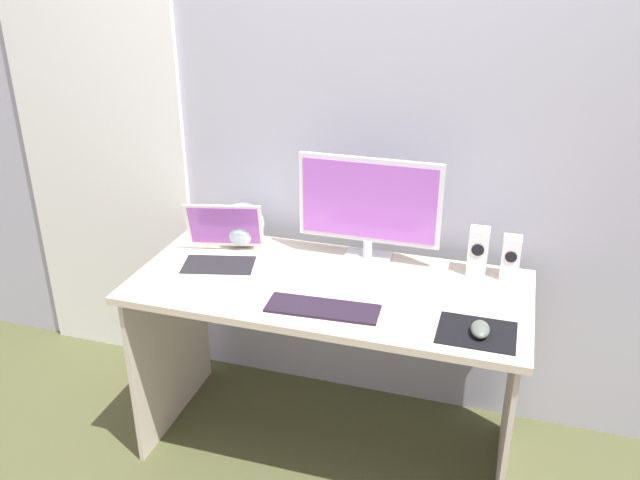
{
  "coord_description": "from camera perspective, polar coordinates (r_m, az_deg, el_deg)",
  "views": [
    {
      "loc": [
        0.6,
        -2.07,
        1.91
      ],
      "look_at": [
        -0.03,
        -0.02,
        0.93
      ],
      "focal_mm": 37.3,
      "sensor_mm": 36.0,
      "label": 1
    }
  ],
  "objects": [
    {
      "name": "ground_plane",
      "position": [
        2.88,
        0.68,
        -17.08
      ],
      "size": [
        8.0,
        8.0,
        0.0
      ],
      "primitive_type": "plane",
      "color": "#454829"
    },
    {
      "name": "fishbowl",
      "position": [
        2.74,
        -6.66,
        1.32
      ],
      "size": [
        0.18,
        0.18,
        0.18
      ],
      "primitive_type": "sphere",
      "color": "silver",
      "rests_on": "desk"
    },
    {
      "name": "desk",
      "position": [
        2.52,
        0.75,
        -6.88
      ],
      "size": [
        1.45,
        0.66,
        0.75
      ],
      "color": "beige",
      "rests_on": "ground_plane"
    },
    {
      "name": "mousepad",
      "position": [
        2.21,
        13.29,
        -7.73
      ],
      "size": [
        0.25,
        0.2,
        0.0
      ],
      "primitive_type": "cube",
      "color": "black",
      "rests_on": "desk"
    },
    {
      "name": "speaker_right",
      "position": [
        2.55,
        16.05,
        -1.47
      ],
      "size": [
        0.07,
        0.07,
        0.17
      ],
      "color": "white",
      "rests_on": "desk"
    },
    {
      "name": "laptop",
      "position": [
        2.61,
        -8.49,
        -1.02
      ],
      "size": [
        0.36,
        0.35,
        0.22
      ],
      "color": "white",
      "rests_on": "desk"
    },
    {
      "name": "monitor",
      "position": [
        2.53,
        4.22,
        2.95
      ],
      "size": [
        0.55,
        0.14,
        0.42
      ],
      "color": "silver",
      "rests_on": "desk"
    },
    {
      "name": "wall_back",
      "position": [
        2.65,
        3.46,
        10.03
      ],
      "size": [
        6.0,
        0.04,
        2.5
      ],
      "primitive_type": "cube",
      "color": "#A6A8B7",
      "rests_on": "ground_plane"
    },
    {
      "name": "door_left",
      "position": [
        3.17,
        -18.1,
        6.77
      ],
      "size": [
        0.82,
        0.02,
        2.02
      ],
      "primitive_type": "cube",
      "color": "white",
      "rests_on": "ground_plane"
    },
    {
      "name": "mouse",
      "position": [
        2.19,
        13.58,
        -7.46
      ],
      "size": [
        0.07,
        0.1,
        0.04
      ],
      "primitive_type": "ellipsoid",
      "rotation": [
        0.0,
        0.0,
        0.08
      ],
      "color": "#505951",
      "rests_on": "mousepad"
    },
    {
      "name": "speaker_near_monitor",
      "position": [
        2.54,
        13.4,
        -0.95
      ],
      "size": [
        0.07,
        0.07,
        0.18
      ],
      "color": "silver",
      "rests_on": "desk"
    },
    {
      "name": "keyboard_external",
      "position": [
        2.28,
        0.24,
        -5.89
      ],
      "size": [
        0.39,
        0.15,
        0.01
      ],
      "primitive_type": "cube",
      "rotation": [
        0.0,
        0.0,
        0.06
      ],
      "color": "black",
      "rests_on": "desk"
    }
  ]
}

